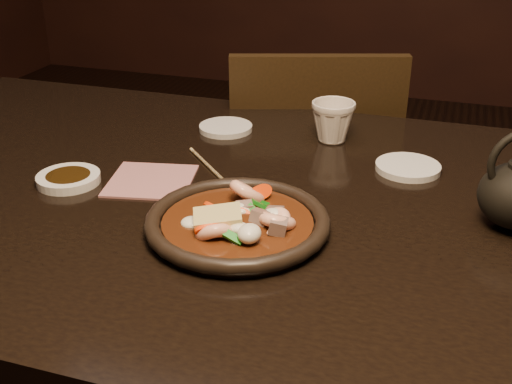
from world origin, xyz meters
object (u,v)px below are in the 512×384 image
(chair, at_px, (309,196))
(tea_cup, at_px, (333,120))
(table, at_px, (242,236))
(plate, at_px, (238,223))

(chair, distance_m, tea_cup, 0.45)
(table, distance_m, chair, 0.61)
(table, bearing_deg, tea_cup, 71.82)
(chair, height_order, tea_cup, chair)
(chair, bearing_deg, table, 73.87)
(chair, xyz_separation_m, tea_cup, (0.11, -0.30, 0.32))
(plate, relative_size, tea_cup, 3.16)
(table, distance_m, plate, 0.15)
(plate, height_order, tea_cup, tea_cup)
(table, height_order, tea_cup, tea_cup)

